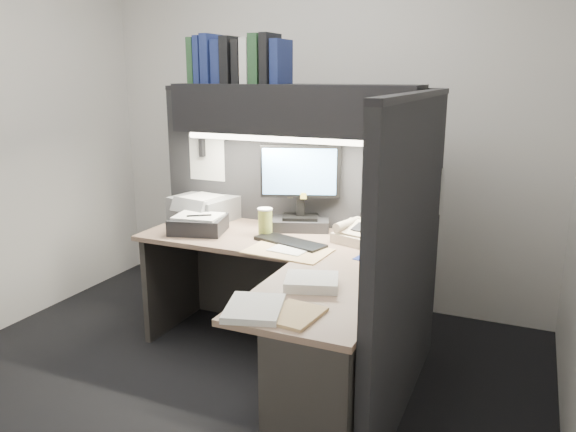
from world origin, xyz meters
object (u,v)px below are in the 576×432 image
Objects in this scene: desk at (290,326)px; keyboard at (290,242)px; telephone at (358,234)px; coffee_cup at (265,223)px; overhead_shelf at (294,109)px; monitor at (300,196)px; printer at (204,208)px; notebook_stack at (198,225)px.

keyboard reaches higher than desk.
keyboard is 0.41m from telephone.
overhead_shelf is at bearing 57.23° from coffee_cup.
monitor is 0.39m from keyboard.
telephone is at bearing 77.61° from desk.
printer is (-0.69, 0.02, -0.69)m from overhead_shelf.
printer is at bearing 116.09° from notebook_stack.
notebook_stack reaches higher than telephone.
overhead_shelf is 3.92× the size of printer.
desk is at bearing -50.43° from keyboard.
telephone is 1.14m from printer.
keyboard is (0.10, -0.28, -0.76)m from overhead_shelf.
desk is at bearing -68.21° from overhead_shelf.
printer is at bearing 178.03° from overhead_shelf.
keyboard is at bearing -70.85° from overhead_shelf.
coffee_cup is 0.42× the size of printer.
overhead_shelf reaches higher than coffee_cup.
monitor is 2.27× the size of telephone.
desk is 1.02m from notebook_stack.
notebook_stack is at bearing -170.66° from monitor.
printer reaches higher than notebook_stack.
telephone is (0.42, -0.12, -0.17)m from monitor.
overhead_shelf reaches higher than monitor.
desk is 0.59m from keyboard.
monitor is at bearing -178.60° from telephone.
coffee_cup is (-0.56, -0.10, 0.04)m from telephone.
printer is (-0.72, -0.02, -0.14)m from monitor.
coffee_cup is at bearing 125.98° from desk.
keyboard is at bearing -0.41° from notebook_stack.
monitor is at bearing 57.77° from overhead_shelf.
desk is at bearing -54.02° from coffee_cup.
monitor is 0.67m from notebook_stack.
keyboard is at bearing -98.09° from monitor.
keyboard is at bearing -132.25° from telephone.
keyboard is at bearing 113.33° from desk.
desk is 3.77× the size of keyboard.
telephone is at bearing 10.48° from coffee_cup.
telephone is (0.15, 0.68, 0.33)m from desk.
monitor reaches higher than coffee_cup.
overhead_shelf is at bearing 125.39° from keyboard.
overhead_shelf reaches higher than keyboard.
telephone is at bearing -9.44° from overhead_shelf.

